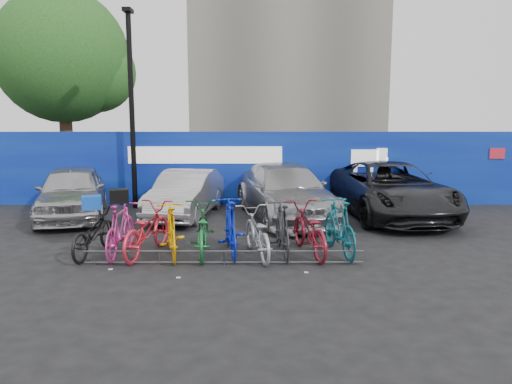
{
  "coord_description": "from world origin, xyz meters",
  "views": [
    {
      "loc": [
        0.62,
        -10.26,
        3.04
      ],
      "look_at": [
        0.65,
        2.0,
        1.06
      ],
      "focal_mm": 35.0,
      "sensor_mm": 36.0,
      "label": 1
    }
  ],
  "objects_px": {
    "car_2": "(285,191)",
    "bike_7": "(282,228)",
    "bike_rack": "(224,257)",
    "bike_8": "(308,229)",
    "bike_2": "(146,230)",
    "lamppost": "(132,104)",
    "car_0": "(72,192)",
    "bike_6": "(257,233)",
    "bike_1": "(120,229)",
    "tree": "(68,60)",
    "bike_4": "(202,229)",
    "bike_5": "(231,227)",
    "car_1": "(186,194)",
    "car_3": "(389,190)",
    "bike_0": "(93,232)",
    "bike_9": "(339,227)",
    "bike_3": "(172,231)"
  },
  "relations": [
    {
      "from": "bike_0",
      "to": "bike_9",
      "type": "distance_m",
      "value": 5.26
    },
    {
      "from": "car_2",
      "to": "bike_2",
      "type": "xyz_separation_m",
      "value": [
        -3.2,
        -3.86,
        -0.21
      ]
    },
    {
      "from": "bike_5",
      "to": "bike_7",
      "type": "xyz_separation_m",
      "value": [
        1.11,
        -0.03,
        -0.03
      ]
    },
    {
      "from": "bike_3",
      "to": "bike_4",
      "type": "xyz_separation_m",
      "value": [
        0.62,
        0.18,
        -0.02
      ]
    },
    {
      "from": "lamppost",
      "to": "car_0",
      "type": "distance_m",
      "value": 3.26
    },
    {
      "from": "tree",
      "to": "bike_0",
      "type": "bearing_deg",
      "value": -68.41
    },
    {
      "from": "car_2",
      "to": "bike_1",
      "type": "distance_m",
      "value": 5.41
    },
    {
      "from": "bike_rack",
      "to": "bike_8",
      "type": "distance_m",
      "value": 1.95
    },
    {
      "from": "bike_1",
      "to": "bike_7",
      "type": "distance_m",
      "value": 3.45
    },
    {
      "from": "car_0",
      "to": "bike_4",
      "type": "xyz_separation_m",
      "value": [
        4.12,
        -3.75,
        -0.21
      ]
    },
    {
      "from": "car_1",
      "to": "bike_8",
      "type": "bearing_deg",
      "value": -42.43
    },
    {
      "from": "car_1",
      "to": "car_2",
      "type": "height_order",
      "value": "car_2"
    },
    {
      "from": "car_0",
      "to": "bike_8",
      "type": "bearing_deg",
      "value": -45.37
    },
    {
      "from": "bike_0",
      "to": "bike_6",
      "type": "relative_size",
      "value": 0.97
    },
    {
      "from": "bike_rack",
      "to": "bike_9",
      "type": "bearing_deg",
      "value": 17.1
    },
    {
      "from": "bike_8",
      "to": "bike_5",
      "type": "bearing_deg",
      "value": -13.06
    },
    {
      "from": "car_2",
      "to": "bike_rack",
      "type": "bearing_deg",
      "value": -121.16
    },
    {
      "from": "bike_0",
      "to": "bike_5",
      "type": "height_order",
      "value": "bike_5"
    },
    {
      "from": "bike_5",
      "to": "bike_7",
      "type": "height_order",
      "value": "bike_5"
    },
    {
      "from": "lamppost",
      "to": "bike_5",
      "type": "xyz_separation_m",
      "value": [
        3.3,
        -5.26,
        -2.66
      ]
    },
    {
      "from": "car_0",
      "to": "car_2",
      "type": "xyz_separation_m",
      "value": [
        6.14,
        0.06,
        -0.0
      ]
    },
    {
      "from": "tree",
      "to": "car_2",
      "type": "distance_m",
      "value": 11.15
    },
    {
      "from": "tree",
      "to": "bike_2",
      "type": "height_order",
      "value": "tree"
    },
    {
      "from": "bike_1",
      "to": "bike_3",
      "type": "distance_m",
      "value": 1.11
    },
    {
      "from": "bike_8",
      "to": "bike_2",
      "type": "bearing_deg",
      "value": -12.04
    },
    {
      "from": "car_0",
      "to": "bike_8",
      "type": "height_order",
      "value": "car_0"
    },
    {
      "from": "car_2",
      "to": "bike_7",
      "type": "distance_m",
      "value": 3.86
    },
    {
      "from": "car_0",
      "to": "bike_0",
      "type": "distance_m",
      "value": 4.23
    },
    {
      "from": "bike_9",
      "to": "car_0",
      "type": "bearing_deg",
      "value": -37.2
    },
    {
      "from": "tree",
      "to": "bike_3",
      "type": "bearing_deg",
      "value": -60.81
    },
    {
      "from": "bike_2",
      "to": "car_2",
      "type": "bearing_deg",
      "value": -116.18
    },
    {
      "from": "bike_3",
      "to": "bike_0",
      "type": "bearing_deg",
      "value": -16.93
    },
    {
      "from": "bike_2",
      "to": "car_3",
      "type": "bearing_deg",
      "value": -133.66
    },
    {
      "from": "bike_0",
      "to": "bike_5",
      "type": "xyz_separation_m",
      "value": [
        2.93,
        0.06,
        0.11
      ]
    },
    {
      "from": "bike_rack",
      "to": "bike_4",
      "type": "relative_size",
      "value": 2.68
    },
    {
      "from": "lamppost",
      "to": "bike_7",
      "type": "bearing_deg",
      "value": -50.2
    },
    {
      "from": "lamppost",
      "to": "bike_9",
      "type": "height_order",
      "value": "lamppost"
    },
    {
      "from": "bike_1",
      "to": "tree",
      "type": "bearing_deg",
      "value": -63.16
    },
    {
      "from": "car_2",
      "to": "bike_8",
      "type": "distance_m",
      "value": 3.85
    },
    {
      "from": "tree",
      "to": "bike_9",
      "type": "bearing_deg",
      "value": -47.12
    },
    {
      "from": "car_2",
      "to": "bike_9",
      "type": "xyz_separation_m",
      "value": [
        0.93,
        -3.81,
        -0.15
      ]
    },
    {
      "from": "bike_0",
      "to": "bike_3",
      "type": "relative_size",
      "value": 1.01
    },
    {
      "from": "car_2",
      "to": "car_3",
      "type": "xyz_separation_m",
      "value": [
        3.06,
        0.19,
        0.03
      ]
    },
    {
      "from": "tree",
      "to": "bike_7",
      "type": "xyz_separation_m",
      "value": [
        7.98,
        -9.95,
        -4.49
      ]
    },
    {
      "from": "bike_5",
      "to": "bike_3",
      "type": "bearing_deg",
      "value": -0.05
    },
    {
      "from": "car_2",
      "to": "bike_6",
      "type": "xyz_separation_m",
      "value": [
        -0.85,
        -4.01,
        -0.24
      ]
    },
    {
      "from": "tree",
      "to": "car_3",
      "type": "height_order",
      "value": "tree"
    },
    {
      "from": "bike_1",
      "to": "bike_8",
      "type": "height_order",
      "value": "bike_1"
    },
    {
      "from": "lamppost",
      "to": "bike_rack",
      "type": "distance_m",
      "value": 7.48
    },
    {
      "from": "car_0",
      "to": "bike_5",
      "type": "distance_m",
      "value": 6.05
    }
  ]
}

